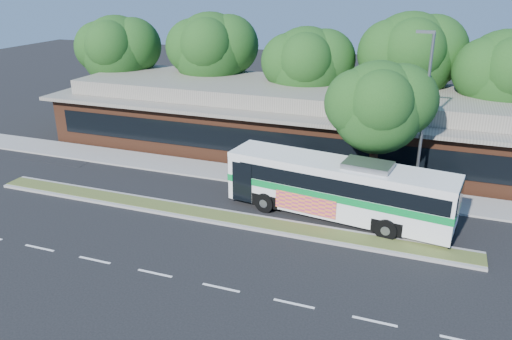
% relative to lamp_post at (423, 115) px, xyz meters
% --- Properties ---
extents(ground, '(120.00, 120.00, 0.00)m').
position_rel_lamp_post_xyz_m(ground, '(-9.56, -6.00, -4.90)').
color(ground, black).
rests_on(ground, ground).
extents(median_strip, '(26.00, 1.10, 0.15)m').
position_rel_lamp_post_xyz_m(median_strip, '(-9.56, -5.40, -4.83)').
color(median_strip, '#434A1F').
rests_on(median_strip, ground).
extents(sidewalk, '(44.00, 2.60, 0.12)m').
position_rel_lamp_post_xyz_m(sidewalk, '(-9.56, 0.40, -4.84)').
color(sidewalk, gray).
rests_on(sidewalk, ground).
extents(parking_lot, '(14.00, 12.00, 0.01)m').
position_rel_lamp_post_xyz_m(parking_lot, '(-27.56, 4.00, -4.90)').
color(parking_lot, black).
rests_on(parking_lot, ground).
extents(plaza_building, '(33.20, 11.20, 4.45)m').
position_rel_lamp_post_xyz_m(plaza_building, '(-9.56, 6.99, -2.77)').
color(plaza_building, '#582D1B').
rests_on(plaza_building, ground).
extents(lamp_post, '(0.93, 0.18, 9.07)m').
position_rel_lamp_post_xyz_m(lamp_post, '(0.00, 0.00, 0.00)').
color(lamp_post, slate).
rests_on(lamp_post, ground).
extents(tree_bg_a, '(6.47, 5.80, 8.63)m').
position_rel_lamp_post_xyz_m(tree_bg_a, '(-24.15, 9.14, 0.97)').
color(tree_bg_a, black).
rests_on(tree_bg_a, ground).
extents(tree_bg_b, '(6.69, 6.00, 9.00)m').
position_rel_lamp_post_xyz_m(tree_bg_b, '(-16.13, 10.14, 1.24)').
color(tree_bg_b, black).
rests_on(tree_bg_b, ground).
extents(tree_bg_c, '(6.24, 5.60, 8.26)m').
position_rel_lamp_post_xyz_m(tree_bg_c, '(-8.16, 9.13, 0.69)').
color(tree_bg_c, black).
rests_on(tree_bg_c, ground).
extents(tree_bg_d, '(6.91, 6.20, 9.37)m').
position_rel_lamp_post_xyz_m(tree_bg_d, '(-1.12, 10.15, 1.52)').
color(tree_bg_d, black).
rests_on(tree_bg_d, ground).
extents(tree_bg_e, '(6.47, 5.80, 8.50)m').
position_rel_lamp_post_xyz_m(tree_bg_e, '(4.85, 9.14, 0.84)').
color(tree_bg_e, black).
rests_on(tree_bg_e, ground).
extents(transit_bus, '(11.64, 3.98, 3.21)m').
position_rel_lamp_post_xyz_m(transit_bus, '(-3.51, -3.23, -3.12)').
color(transit_bus, white).
rests_on(transit_bus, ground).
extents(sedan, '(5.59, 3.23, 1.52)m').
position_rel_lamp_post_xyz_m(sedan, '(-19.97, 3.76, -4.14)').
color(sedan, silver).
rests_on(sedan, ground).
extents(sidewalk_tree, '(5.45, 4.89, 7.54)m').
position_rel_lamp_post_xyz_m(sidewalk_tree, '(-1.94, 0.05, 0.30)').
color(sidewalk_tree, black).
rests_on(sidewalk_tree, ground).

